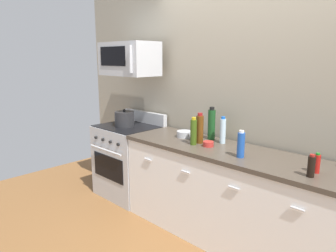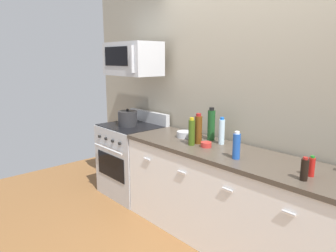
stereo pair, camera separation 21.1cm
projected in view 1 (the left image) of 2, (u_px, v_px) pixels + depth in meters
The scene contains 15 objects.
ground_plane at pixel (225, 238), 3.09m from camera, with size 6.43×6.43×0.00m, color brown.
back_wall at pixel (254, 100), 3.09m from camera, with size 5.36×0.10×2.70m, color #9E937F.
counter_unit at pixel (227, 196), 2.99m from camera, with size 2.27×0.66×0.92m.
range_oven at pixel (129, 160), 4.02m from camera, with size 0.76×0.69×1.07m.
microwave at pixel (129, 59), 3.77m from camera, with size 0.74×0.44×0.40m.
bottle_soda_blue at pixel (241, 145), 2.66m from camera, with size 0.07×0.07×0.24m.
bottle_soy_sauce_dark at pixel (311, 166), 2.22m from camera, with size 0.05×0.05×0.17m.
bottle_hot_sauce_red at pixel (317, 163), 2.30m from camera, with size 0.05×0.05×0.15m.
bottle_wine_amber at pixel (200, 129), 3.10m from camera, with size 0.08×0.08×0.31m.
bottle_water_clear at pixel (223, 131), 3.10m from camera, with size 0.06×0.06×0.27m.
bottle_olive_oil at pixel (194, 132), 3.05m from camera, with size 0.06×0.06×0.28m.
bottle_wine_green at pixel (212, 124), 3.24m from camera, with size 0.08×0.08×0.34m.
bowl_steel_prep at pixel (184, 134), 3.36m from camera, with size 0.17×0.17×0.07m.
bowl_red_small at pixel (208, 144), 3.01m from camera, with size 0.11×0.11×0.05m.
stockpot at pixel (124, 119), 3.86m from camera, with size 0.24×0.24×0.22m.
Camera 1 is at (1.52, -2.40, 1.76)m, focal length 33.11 mm.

